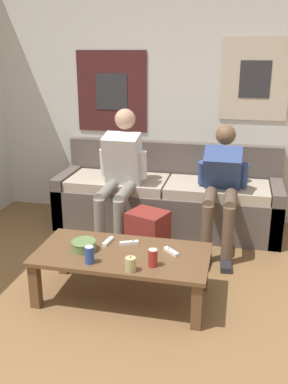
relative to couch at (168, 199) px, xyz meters
name	(u,v)px	position (x,y,z in m)	size (l,w,h in m)	color
ground_plane	(83,362)	(-0.14, -2.17, -0.30)	(18.00, 18.00, 0.00)	brown
wall_back	(162,100)	(-0.14, 0.36, 0.98)	(10.00, 0.07, 2.55)	silver
couch	(168,199)	(0.00, 0.00, 0.00)	(2.27, 0.73, 0.85)	#564C47
coffee_table	(122,259)	(-0.09, -1.43, 0.02)	(1.27, 0.62, 0.37)	brown
person_seated_adult	(120,171)	(-0.40, -0.38, 0.38)	(0.47, 0.88, 1.25)	gray
person_seated_teen	(222,183)	(0.56, -0.34, 0.33)	(0.47, 0.97, 1.11)	brown
backpack	(147,237)	(-0.05, -0.77, -0.09)	(0.40, 0.39, 0.44)	maroon
ceramic_bowl	(84,245)	(-0.38, -1.45, 0.12)	(0.19, 0.19, 0.08)	#607F47
pillar_candle	(131,264)	(0.03, -1.68, 0.12)	(0.07, 0.07, 0.11)	tan
drink_can_blue	(89,255)	(-0.27, -1.63, 0.14)	(0.07, 0.07, 0.12)	#28479E
drink_can_red	(153,258)	(0.17, -1.58, 0.14)	(0.07, 0.07, 0.12)	maroon
game_controller_near_left	(129,243)	(-0.08, -1.28, 0.09)	(0.14, 0.09, 0.03)	white
game_controller_near_right	(171,251)	(0.26, -1.36, 0.09)	(0.13, 0.12, 0.03)	white
game_controller_far_center	(108,241)	(-0.24, -1.30, 0.09)	(0.05, 0.15, 0.03)	white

